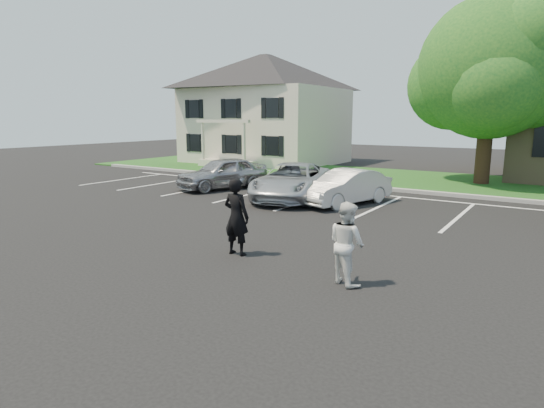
{
  "coord_description": "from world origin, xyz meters",
  "views": [
    {
      "loc": [
        5.65,
        -7.63,
        3.21
      ],
      "look_at": [
        0.0,
        1.0,
        1.25
      ],
      "focal_mm": 30.0,
      "sensor_mm": 36.0,
      "label": 1
    }
  ],
  "objects_px": {
    "tree": "(493,71)",
    "house": "(265,109)",
    "man_white_shirt": "(347,243)",
    "car_silver_west": "(223,173)",
    "man_black_suit": "(236,217)",
    "car_white_sedan": "(345,187)",
    "car_silver_minivan": "(292,181)"
  },
  "relations": [
    {
      "from": "tree",
      "to": "man_black_suit",
      "type": "distance_m",
      "value": 16.64
    },
    {
      "from": "car_silver_west",
      "to": "car_white_sedan",
      "type": "height_order",
      "value": "car_silver_west"
    },
    {
      "from": "tree",
      "to": "house",
      "type": "bearing_deg",
      "value": 166.79
    },
    {
      "from": "house",
      "to": "man_white_shirt",
      "type": "xyz_separation_m",
      "value": [
        15.2,
        -19.67,
        -3.01
      ]
    },
    {
      "from": "car_silver_west",
      "to": "car_silver_minivan",
      "type": "height_order",
      "value": "car_silver_west"
    },
    {
      "from": "car_silver_west",
      "to": "car_white_sedan",
      "type": "xyz_separation_m",
      "value": [
        6.29,
        -0.44,
        -0.08
      ]
    },
    {
      "from": "man_black_suit",
      "to": "car_white_sedan",
      "type": "height_order",
      "value": "man_black_suit"
    },
    {
      "from": "tree",
      "to": "man_white_shirt",
      "type": "bearing_deg",
      "value": -90.19
    },
    {
      "from": "house",
      "to": "man_black_suit",
      "type": "relative_size",
      "value": 5.59
    },
    {
      "from": "car_silver_west",
      "to": "car_white_sedan",
      "type": "relative_size",
      "value": 1.08
    },
    {
      "from": "man_white_shirt",
      "to": "house",
      "type": "bearing_deg",
      "value": -24.61
    },
    {
      "from": "tree",
      "to": "car_silver_minivan",
      "type": "height_order",
      "value": "tree"
    },
    {
      "from": "man_black_suit",
      "to": "tree",
      "type": "bearing_deg",
      "value": -101.91
    },
    {
      "from": "car_white_sedan",
      "to": "car_silver_west",
      "type": "bearing_deg",
      "value": -166.68
    },
    {
      "from": "man_black_suit",
      "to": "car_silver_minivan",
      "type": "height_order",
      "value": "man_black_suit"
    },
    {
      "from": "house",
      "to": "man_white_shirt",
      "type": "bearing_deg",
      "value": -52.31
    },
    {
      "from": "car_silver_west",
      "to": "tree",
      "type": "bearing_deg",
      "value": 58.63
    },
    {
      "from": "tree",
      "to": "man_black_suit",
      "type": "height_order",
      "value": "tree"
    },
    {
      "from": "man_white_shirt",
      "to": "car_silver_west",
      "type": "bearing_deg",
      "value": -12.08
    },
    {
      "from": "man_black_suit",
      "to": "car_silver_minivan",
      "type": "bearing_deg",
      "value": -70.17
    },
    {
      "from": "man_white_shirt",
      "to": "car_white_sedan",
      "type": "relative_size",
      "value": 0.41
    },
    {
      "from": "man_black_suit",
      "to": "car_silver_west",
      "type": "bearing_deg",
      "value": -49.93
    },
    {
      "from": "car_silver_minivan",
      "to": "man_white_shirt",
      "type": "bearing_deg",
      "value": -67.61
    },
    {
      "from": "tree",
      "to": "man_black_suit",
      "type": "relative_size",
      "value": 4.78
    },
    {
      "from": "house",
      "to": "car_silver_west",
      "type": "xyz_separation_m",
      "value": [
        5.44,
        -11.55,
        -3.1
      ]
    },
    {
      "from": "house",
      "to": "car_silver_minivan",
      "type": "relative_size",
      "value": 2.0
    },
    {
      "from": "man_black_suit",
      "to": "car_silver_west",
      "type": "relative_size",
      "value": 0.43
    },
    {
      "from": "man_black_suit",
      "to": "car_white_sedan",
      "type": "bearing_deg",
      "value": -87.09
    },
    {
      "from": "man_white_shirt",
      "to": "car_white_sedan",
      "type": "height_order",
      "value": "man_white_shirt"
    },
    {
      "from": "man_white_shirt",
      "to": "tree",
      "type": "bearing_deg",
      "value": -62.49
    },
    {
      "from": "tree",
      "to": "man_black_suit",
      "type": "xyz_separation_m",
      "value": [
        -3.02,
        -15.75,
        -4.43
      ]
    },
    {
      "from": "man_black_suit",
      "to": "car_silver_west",
      "type": "height_order",
      "value": "man_black_suit"
    }
  ]
}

